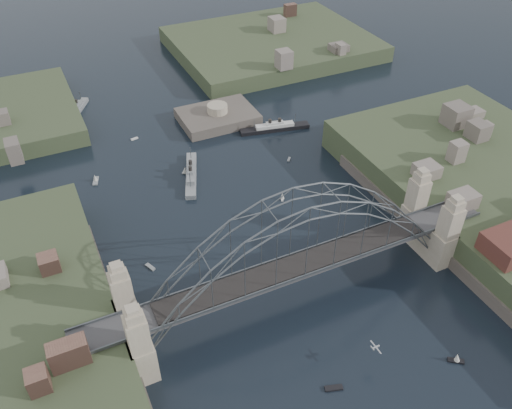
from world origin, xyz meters
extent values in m
plane|color=black|center=(0.00, 0.00, 0.00)|extent=(500.00, 500.00, 0.00)
cube|color=#454547|center=(0.00, 0.00, 8.00)|extent=(84.00, 6.00, 0.70)
cube|color=#50565B|center=(0.00, -3.00, 8.55)|extent=(84.00, 0.25, 0.50)
cube|color=#50565B|center=(0.00, 3.00, 8.55)|extent=(84.00, 0.25, 0.50)
cube|color=black|center=(0.00, 0.00, 8.55)|extent=(55.20, 5.20, 0.35)
cube|color=tan|center=(-31.50, -5.00, 8.85)|extent=(3.40, 3.40, 17.70)
cube|color=tan|center=(-31.50, 5.00, 8.85)|extent=(3.40, 3.40, 17.70)
cube|color=tan|center=(31.50, -5.00, 8.85)|extent=(3.40, 3.40, 17.70)
cube|color=tan|center=(31.50, 5.00, 8.85)|extent=(3.40, 3.40, 17.70)
cube|color=tan|center=(-31.50, 0.00, 4.00)|extent=(4.08, 13.80, 8.00)
cube|color=tan|center=(31.50, 0.00, 4.00)|extent=(4.08, 13.80, 8.00)
cube|color=#4F473F|center=(-35.50, 0.00, 1.00)|extent=(6.00, 70.00, 4.00)
cube|color=#4F473F|center=(35.50, 0.00, 1.00)|extent=(6.00, 70.00, 4.00)
cube|color=#384529|center=(50.00, 110.00, 0.75)|extent=(70.00, 55.00, 9.50)
cube|color=#4F473F|center=(12.00, 70.00, -0.50)|extent=(22.00, 16.00, 7.00)
cylinder|color=tan|center=(12.00, 70.00, 4.20)|extent=(6.00, 6.00, 2.40)
cube|color=gray|center=(-4.89, 46.45, 0.42)|extent=(9.03, 18.72, 1.69)
cube|color=gray|center=(-4.89, 46.45, 1.69)|extent=(5.44, 10.47, 1.27)
cube|color=gray|center=(-4.89, 46.45, 2.64)|extent=(2.97, 4.95, 0.85)
cylinder|color=black|center=(-5.36, 45.20, 3.38)|extent=(0.91, 0.91, 1.69)
cylinder|color=black|center=(-4.43, 47.70, 3.38)|extent=(0.91, 0.91, 1.69)
cylinder|color=#50565B|center=(-6.89, 41.10, 3.17)|extent=(0.17, 0.17, 4.23)
cylinder|color=#50565B|center=(-2.90, 51.80, 3.17)|extent=(0.17, 0.17, 4.23)
cube|color=gray|center=(-24.98, 93.17, 0.39)|extent=(9.46, 14.47, 1.54)
cube|color=gray|center=(-24.98, 93.17, 1.54)|extent=(5.57, 8.17, 1.16)
cube|color=gray|center=(-24.98, 93.17, 2.41)|extent=(2.92, 3.93, 0.77)
cylinder|color=black|center=(-25.51, 92.23, 3.09)|extent=(0.76, 0.76, 1.54)
cylinder|color=black|center=(-24.45, 94.11, 3.09)|extent=(0.76, 0.76, 1.54)
cylinder|color=#50565B|center=(-27.26, 89.14, 2.89)|extent=(0.15, 0.15, 3.86)
cylinder|color=#50565B|center=(-22.69, 97.20, 2.89)|extent=(0.15, 0.15, 3.86)
cube|color=black|center=(24.94, 58.11, 0.37)|extent=(20.49, 6.82, 1.48)
cube|color=silver|center=(24.94, 58.11, 1.48)|extent=(11.38, 4.29, 1.11)
cube|color=silver|center=(24.94, 58.11, 2.31)|extent=(5.29, 2.52, 0.74)
cylinder|color=black|center=(23.54, 58.39, 2.96)|extent=(1.00, 1.00, 1.48)
cylinder|color=black|center=(26.33, 57.82, 2.96)|extent=(1.00, 1.00, 1.48)
cylinder|color=#50565B|center=(18.96, 59.34, 2.77)|extent=(0.15, 0.15, 3.70)
cylinder|color=#50565B|center=(30.91, 56.88, 2.77)|extent=(0.15, 0.15, 3.70)
cube|color=#B8BBBF|center=(4.73, -19.39, 4.63)|extent=(1.49, 0.28, 0.26)
cube|color=#B8BBBF|center=(4.73, -19.39, 4.67)|extent=(0.28, 2.98, 0.06)
cube|color=#B8BBBF|center=(3.98, -19.40, 4.77)|extent=(0.15, 0.93, 0.33)
cube|color=silver|center=(-23.62, 19.66, 0.15)|extent=(1.73, 2.66, 0.45)
cube|color=silver|center=(11.85, 28.21, 0.15)|extent=(1.22, 1.72, 0.45)
cylinder|color=#50565B|center=(11.85, 28.21, 1.20)|extent=(0.08, 0.08, 2.20)
cone|color=silver|center=(11.85, 28.21, 1.20)|extent=(1.45, 1.56, 1.92)
cube|color=silver|center=(-3.94, -20.71, 0.15)|extent=(3.22, 1.86, 0.45)
cube|color=silver|center=(21.40, 42.65, 0.15)|extent=(1.70, 1.83, 0.45)
cube|color=silver|center=(-27.45, 54.96, 0.15)|extent=(2.25, 3.79, 0.45)
cylinder|color=#50565B|center=(-27.45, 54.96, 1.20)|extent=(0.08, 0.08, 2.20)
cone|color=silver|center=(-27.45, 54.96, 1.20)|extent=(1.34, 1.49, 1.92)
cube|color=silver|center=(-5.83, 48.57, 0.15)|extent=(1.70, 0.99, 0.45)
cylinder|color=#50565B|center=(-5.83, 48.57, 1.20)|extent=(0.08, 0.08, 2.20)
cone|color=silver|center=(-5.83, 48.57, 1.20)|extent=(1.48, 1.32, 1.92)
cube|color=silver|center=(18.20, -25.28, 0.15)|extent=(2.85, 2.38, 0.45)
cylinder|color=#50565B|center=(18.20, -25.28, 1.20)|extent=(0.08, 0.08, 2.20)
cone|color=silver|center=(18.20, -25.28, 1.20)|extent=(1.59, 1.53, 1.92)
cube|color=silver|center=(-13.23, 70.58, 0.15)|extent=(2.14, 1.04, 0.45)
camera|label=1|loc=(-36.73, -59.76, 79.24)|focal=37.03mm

